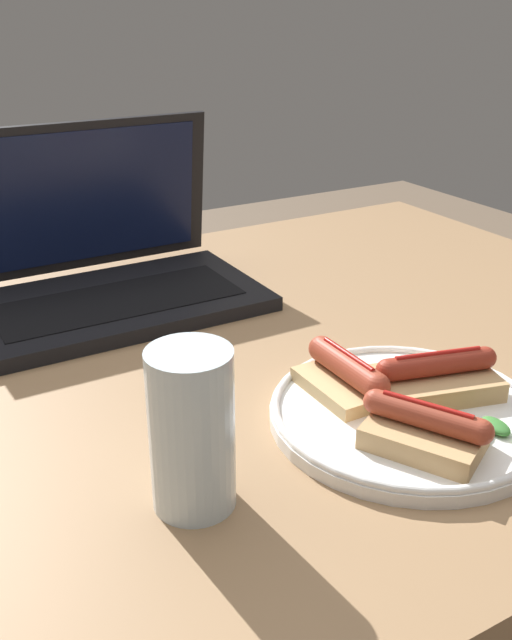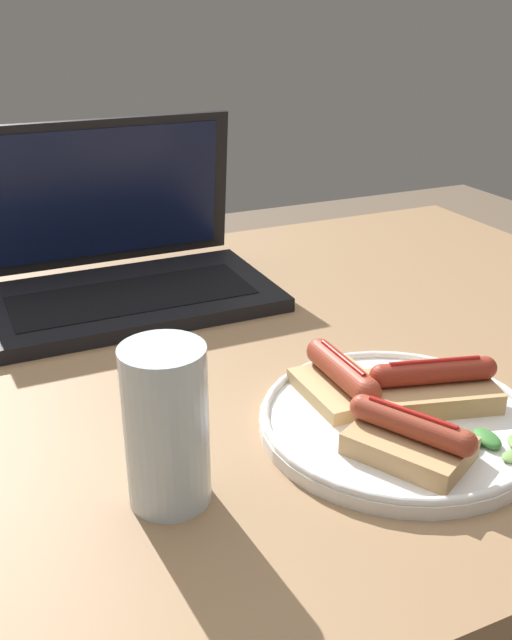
{
  "view_description": "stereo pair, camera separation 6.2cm",
  "coord_description": "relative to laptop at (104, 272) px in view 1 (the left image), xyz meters",
  "views": [
    {
      "loc": [
        -0.22,
        -0.63,
        1.11
      ],
      "look_at": [
        0.11,
        -0.05,
        0.81
      ],
      "focal_mm": 40.0,
      "sensor_mm": 36.0,
      "label": 1
    },
    {
      "loc": [
        -0.17,
        -0.65,
        1.11
      ],
      "look_at": [
        0.11,
        -0.05,
        0.81
      ],
      "focal_mm": 40.0,
      "sensor_mm": 36.0,
      "label": 2
    }
  ],
  "objects": [
    {
      "name": "desk",
      "position": [
        -0.04,
        -0.21,
        -0.11
      ],
      "size": [
        1.4,
        0.83,
        0.75
      ],
      "color": "#93704C",
      "rests_on": "ground_plane"
    },
    {
      "name": "laptop",
      "position": [
        0.0,
        0.0,
        0.0
      ],
      "size": [
        0.36,
        0.24,
        0.22
      ],
      "color": "black",
      "rests_on": "desk"
    },
    {
      "name": "plate",
      "position": [
        0.14,
        -0.42,
        -0.03
      ],
      "size": [
        0.25,
        0.25,
        0.02
      ],
      "color": "white",
      "rests_on": "desk"
    },
    {
      "name": "sausage_toast_left",
      "position": [
        0.12,
        -0.47,
        -0.01
      ],
      "size": [
        0.1,
        0.12,
        0.04
      ],
      "rotation": [
        0.0,
        0.0,
        2.06
      ],
      "color": "tan",
      "rests_on": "plate"
    },
    {
      "name": "sausage_toast_middle",
      "position": [
        0.19,
        -0.41,
        -0.01
      ],
      "size": [
        0.13,
        0.1,
        0.04
      ],
      "rotation": [
        0.0,
        0.0,
        2.88
      ],
      "color": "tan",
      "rests_on": "plate"
    },
    {
      "name": "sausage_toast_right",
      "position": [
        0.12,
        -0.36,
        -0.01
      ],
      "size": [
        0.07,
        0.11,
        0.04
      ],
      "rotation": [
        0.0,
        0.0,
        1.56
      ],
      "color": "tan",
      "rests_on": "plate"
    },
    {
      "name": "salad_pile",
      "position": [
        0.19,
        -0.49,
        -0.02
      ],
      "size": [
        0.07,
        0.07,
        0.01
      ],
      "color": "#709E4C",
      "rests_on": "plate"
    },
    {
      "name": "drinking_glass",
      "position": [
        -0.08,
        -0.43,
        0.02
      ],
      "size": [
        0.07,
        0.07,
        0.13
      ],
      "color": "silver",
      "rests_on": "desk"
    }
  ]
}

